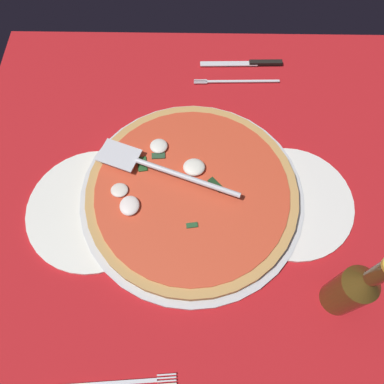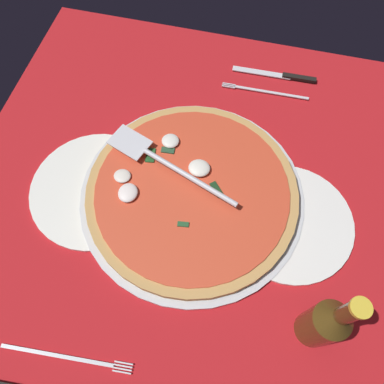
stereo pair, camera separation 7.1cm
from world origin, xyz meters
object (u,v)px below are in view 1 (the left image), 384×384
pizza_server (162,169)px  pizza (191,192)px  dinner_plate_right (291,202)px  dinner_plate_left (94,209)px  beer_bottle (353,289)px  place_setting_far (242,73)px

pizza_server → pizza: bearing=169.4°
pizza → pizza_server: pizza_server is taller
dinner_plate_right → pizza_server: size_ratio=0.87×
dinner_plate_left → beer_bottle: beer_bottle is taller
dinner_plate_left → pizza: bearing=9.4°
dinner_plate_right → pizza: 19.13cm
dinner_plate_right → pizza: (-19.03, 1.04, 1.63)cm
dinner_plate_left → place_setting_far: 45.64cm
pizza_server → beer_bottle: size_ratio=1.30×
dinner_plate_left → dinner_plate_right: (37.43, 2.01, 0.00)cm
dinner_plate_left → pizza: (18.39, 3.05, 1.63)cm
pizza → beer_bottle: beer_bottle is taller
pizza → place_setting_far: pizza is taller
pizza_server → beer_bottle: 37.98cm
beer_bottle → dinner_plate_right: bearing=108.2°
pizza → beer_bottle: bearing=-37.3°
dinner_plate_left → place_setting_far: bearing=49.5°
dinner_plate_left → pizza_server: 14.94cm
pizza_server → place_setting_far: bearing=-100.4°
place_setting_far → beer_bottle: bearing=103.7°
dinner_plate_right → pizza: size_ratio=0.59×
dinner_plate_right → beer_bottle: beer_bottle is taller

